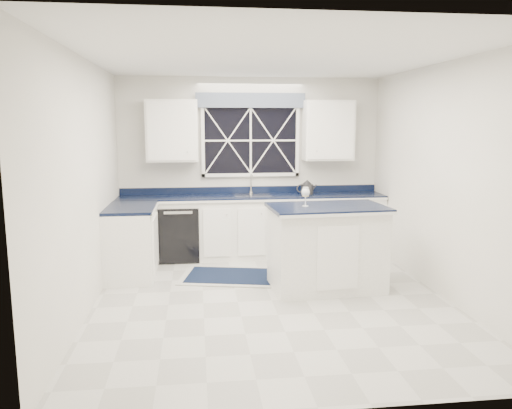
{
  "coord_description": "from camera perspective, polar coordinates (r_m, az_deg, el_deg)",
  "views": [
    {
      "loc": [
        -0.83,
        -5.41,
        2.01
      ],
      "look_at": [
        -0.13,
        0.4,
        1.05
      ],
      "focal_mm": 35.0,
      "sensor_mm": 36.0,
      "label": 1
    }
  ],
  "objects": [
    {
      "name": "soap_bottle",
      "position": [
        7.81,
        6.22,
        1.95
      ],
      "size": [
        0.08,
        0.08,
        0.17
      ],
      "primitive_type": "imported",
      "rotation": [
        0.0,
        0.0,
        0.01
      ],
      "color": "silver",
      "rests_on": "countertop"
    },
    {
      "name": "base_cabinets",
      "position": [
        7.38,
        -2.8,
        -2.95
      ],
      "size": [
        3.99,
        1.6,
        0.9
      ],
      "color": "white",
      "rests_on": "ground"
    },
    {
      "name": "dishwasher",
      "position": [
        7.53,
        -8.74,
        -3.1
      ],
      "size": [
        0.6,
        0.58,
        0.82
      ],
      "primitive_type": "cube",
      "color": "black",
      "rests_on": "ground"
    },
    {
      "name": "kettle",
      "position": [
        7.64,
        5.84,
        1.94
      ],
      "size": [
        0.31,
        0.19,
        0.22
      ],
      "rotation": [
        0.0,
        0.0,
        -0.01
      ],
      "color": "#2D2D2F",
      "rests_on": "countertop"
    },
    {
      "name": "window",
      "position": [
        7.66,
        -0.61,
        7.92
      ],
      "size": [
        1.65,
        0.09,
        1.26
      ],
      "color": "black",
      "rests_on": "ground"
    },
    {
      "name": "back_wall",
      "position": [
        7.73,
        -0.65,
        4.37
      ],
      "size": [
        4.0,
        0.1,
        2.7
      ],
      "primitive_type": "cube",
      "color": "silver",
      "rests_on": "ground"
    },
    {
      "name": "rug",
      "position": [
        6.67,
        -2.33,
        -8.18
      ],
      "size": [
        1.57,
        1.14,
        0.02
      ],
      "rotation": [
        0.0,
        0.0,
        -0.21
      ],
      "color": "#A5A5A0",
      "rests_on": "ground"
    },
    {
      "name": "wine_glass",
      "position": [
        5.95,
        5.69,
        1.31
      ],
      "size": [
        0.1,
        0.1,
        0.23
      ],
      "color": "white",
      "rests_on": "island"
    },
    {
      "name": "island",
      "position": [
        6.15,
        8.07,
        -4.86
      ],
      "size": [
        1.43,
        0.92,
        1.03
      ],
      "rotation": [
        0.0,
        0.0,
        0.06
      ],
      "color": "white",
      "rests_on": "ground"
    },
    {
      "name": "faucet",
      "position": [
        7.65,
        -0.56,
        2.43
      ],
      "size": [
        0.05,
        0.2,
        0.3
      ],
      "color": "#B5B5B7",
      "rests_on": "countertop"
    },
    {
      "name": "upper_cabinets",
      "position": [
        7.53,
        -0.51,
        8.43
      ],
      "size": [
        3.1,
        0.34,
        0.9
      ],
      "color": "white",
      "rests_on": "ground"
    },
    {
      "name": "countertop",
      "position": [
        7.48,
        -0.39,
        0.9
      ],
      "size": [
        3.98,
        0.64,
        0.04
      ],
      "primitive_type": "cube",
      "color": "black",
      "rests_on": "base_cabinets"
    },
    {
      "name": "ground",
      "position": [
        5.83,
        1.81,
        -10.9
      ],
      "size": [
        4.5,
        4.5,
        0.0
      ],
      "primitive_type": "plane",
      "color": "#B9B9B4",
      "rests_on": "ground"
    }
  ]
}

